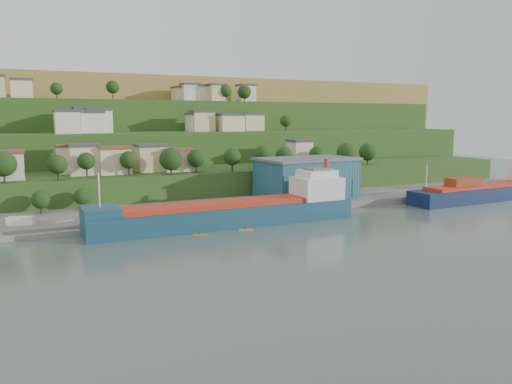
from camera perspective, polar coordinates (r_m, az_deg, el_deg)
ground at (r=123.28m, az=-0.04°, el=-4.40°), size 500.00×500.00×0.00m
quay at (r=156.60m, az=2.19°, el=-1.65°), size 220.00×26.00×4.00m
pebble_beach at (r=133.50m, az=-26.40°, el=-4.30°), size 40.00×18.00×2.40m
hillside at (r=283.35m, az=-14.83°, el=2.61°), size 360.00×211.33×96.00m
cargo_ship_near at (r=129.82m, az=-2.45°, el=-2.45°), size 70.88×11.83×18.20m
cargo_ship_far at (r=186.30m, az=25.10°, el=-0.02°), size 60.51×11.74×16.37m
warehouse at (r=162.54m, az=5.79°, el=1.69°), size 32.38×21.34×12.80m
caravan at (r=132.68m, az=-25.31°, el=-3.16°), size 6.38×4.15×2.76m
dinghy at (r=133.24m, az=-20.98°, el=-3.27°), size 4.70×2.40×0.90m
kayak_orange at (r=118.97m, az=-6.38°, el=-4.80°), size 3.43×1.95×0.87m
kayak_yellow at (r=123.46m, az=-1.13°, el=-4.26°), size 3.50×1.67×0.87m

